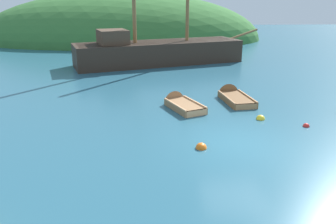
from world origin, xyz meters
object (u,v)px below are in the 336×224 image
at_px(buoy_orange, 201,148).
at_px(buoy_yellow, 260,119).
at_px(rowboat_center, 180,105).
at_px(buoy_red, 306,126).
at_px(sailing_ship, 158,56).
at_px(rowboat_far, 232,97).

bearing_deg(buoy_orange, buoy_yellow, 43.50).
bearing_deg(rowboat_center, buoy_red, -143.50).
xyz_separation_m(sailing_ship, buoy_orange, (1.32, -17.13, -0.70)).
bearing_deg(buoy_red, rowboat_far, 117.65).
bearing_deg(rowboat_center, buoy_yellow, -143.38).
bearing_deg(rowboat_center, buoy_orange, 161.21).
bearing_deg(buoy_yellow, rowboat_far, 99.52).
relative_size(buoy_red, buoy_yellow, 0.72).
height_order(sailing_ship, rowboat_far, sailing_ship).
height_order(buoy_red, buoy_orange, buoy_orange).
xyz_separation_m(rowboat_far, rowboat_center, (-3.04, -1.23, 0.01)).
xyz_separation_m(buoy_red, buoy_orange, (-4.91, -2.02, 0.00)).
distance_m(buoy_yellow, buoy_orange, 4.41).
relative_size(rowboat_far, buoy_yellow, 8.46).
height_order(sailing_ship, rowboat_center, sailing_ship).
relative_size(rowboat_far, buoy_orange, 8.06).
bearing_deg(rowboat_center, sailing_ship, -18.74).
xyz_separation_m(buoy_red, buoy_yellow, (-1.71, 1.01, 0.00)).
bearing_deg(rowboat_far, buoy_red, -160.18).
height_order(sailing_ship, buoy_orange, sailing_ship).
bearing_deg(buoy_red, sailing_ship, 112.42).
xyz_separation_m(sailing_ship, rowboat_far, (3.96, -10.78, -0.61)).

